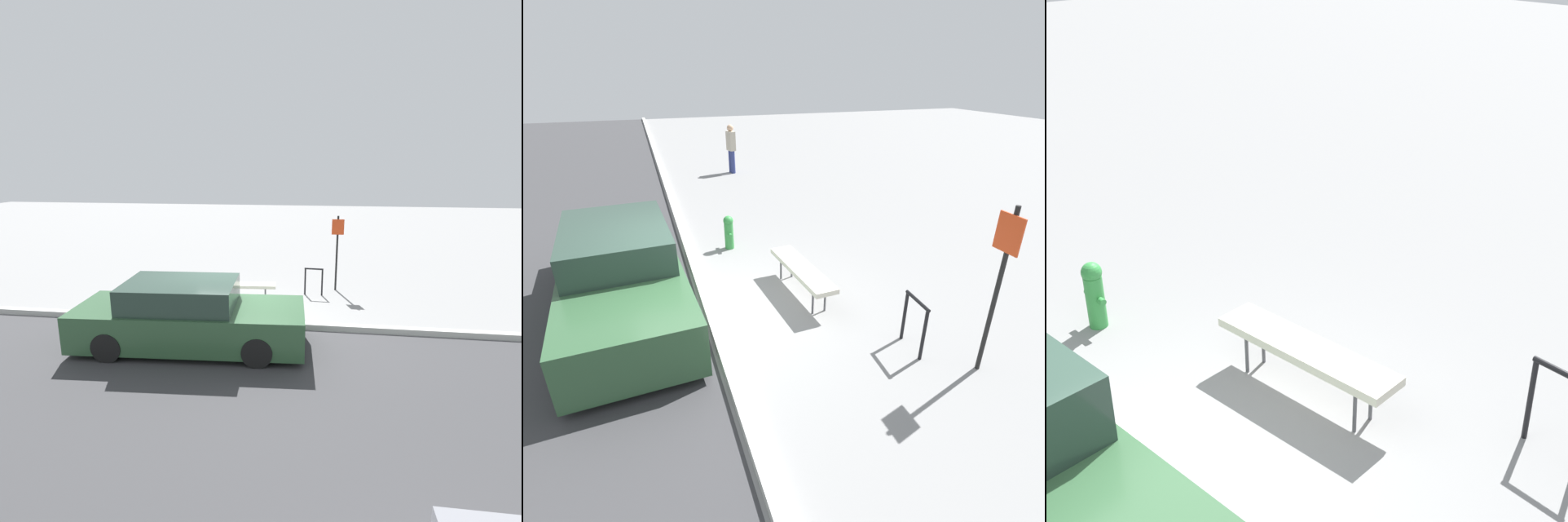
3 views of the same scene
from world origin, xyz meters
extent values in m
plane|color=gray|center=(0.00, 0.00, 0.00)|extent=(60.00, 60.00, 0.00)
cube|color=#B7B7B2|center=(0.00, 0.00, 0.07)|extent=(60.00, 0.20, 0.13)
cylinder|color=#515156|center=(-0.84, 1.51, 0.23)|extent=(0.04, 0.04, 0.45)
cylinder|color=#515156|center=(0.50, 1.60, 0.23)|extent=(0.04, 0.04, 0.45)
cylinder|color=#515156|center=(-0.86, 1.73, 0.23)|extent=(0.04, 0.04, 0.45)
cylinder|color=#515156|center=(0.48, 1.82, 0.23)|extent=(0.04, 0.04, 0.45)
cube|color=beige|center=(-0.18, 1.66, 0.50)|extent=(1.94, 0.54, 0.09)
cylinder|color=black|center=(1.57, 2.60, 0.40)|extent=(0.05, 0.05, 0.80)
cylinder|color=black|center=(1.82, 2.58, 0.80)|extent=(0.55, 0.09, 0.05)
cylinder|color=#338C3F|center=(-2.64, 0.90, 0.30)|extent=(0.20, 0.20, 0.60)
sphere|color=#338C3F|center=(-2.64, 0.90, 0.66)|extent=(0.22, 0.22, 0.22)
cylinder|color=#338C3F|center=(-2.78, 0.90, 0.36)|extent=(0.08, 0.07, 0.07)
cylinder|color=#338C3F|center=(-2.50, 0.90, 0.36)|extent=(0.08, 0.07, 0.07)
camera|label=1|loc=(1.82, -9.08, 3.78)|focal=28.00mm
camera|label=2|loc=(5.75, -0.75, 3.70)|focal=28.00mm
camera|label=3|loc=(3.83, -2.19, 4.15)|focal=50.00mm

